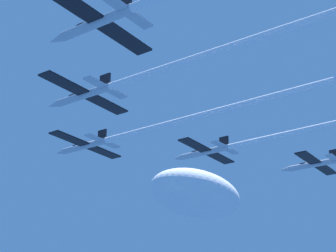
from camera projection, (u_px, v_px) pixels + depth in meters
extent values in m
cylinder|color=#B2BAC6|center=(85.00, 146.00, 99.55)|extent=(1.11, 10.06, 1.11)
cone|color=#B2BAC6|center=(60.00, 152.00, 102.83)|extent=(1.08, 2.21, 1.08)
ellipsoid|color=black|center=(76.00, 146.00, 100.91)|extent=(0.77, 2.01, 0.55)
cube|color=black|center=(69.00, 138.00, 95.96)|extent=(7.65, 2.21, 0.24)
cube|color=black|center=(103.00, 152.00, 102.61)|extent=(7.65, 2.21, 0.24)
cube|color=black|center=(102.00, 134.00, 97.91)|extent=(0.29, 1.81, 1.61)
cube|color=#B2BAC6|center=(94.00, 138.00, 95.57)|extent=(3.44, 1.33, 0.24)
cube|color=#B2BAC6|center=(111.00, 145.00, 99.03)|extent=(3.44, 1.33, 0.24)
cylinder|color=white|center=(206.00, 114.00, 86.06)|extent=(1.00, 40.51, 1.00)
cylinder|color=#B2BAC6|center=(84.00, 95.00, 80.36)|extent=(1.11, 10.06, 1.11)
cone|color=#B2BAC6|center=(53.00, 105.00, 83.64)|extent=(1.08, 2.21, 1.08)
ellipsoid|color=black|center=(73.00, 96.00, 81.72)|extent=(0.77, 2.01, 0.55)
cube|color=black|center=(64.00, 83.00, 76.77)|extent=(7.65, 2.21, 0.24)
cube|color=black|center=(106.00, 105.00, 83.42)|extent=(7.65, 2.21, 0.24)
cube|color=black|center=(105.00, 80.00, 78.72)|extent=(0.29, 1.81, 1.61)
cube|color=#B2BAC6|center=(95.00, 82.00, 76.38)|extent=(3.44, 1.33, 0.24)
cube|color=#B2BAC6|center=(116.00, 94.00, 79.84)|extent=(3.44, 1.33, 0.24)
cylinder|color=white|center=(232.00, 46.00, 67.43)|extent=(1.00, 38.43, 1.00)
cylinder|color=#B2BAC6|center=(205.00, 152.00, 103.35)|extent=(1.11, 10.06, 1.11)
cone|color=#B2BAC6|center=(178.00, 158.00, 106.63)|extent=(1.08, 2.21, 1.08)
ellipsoid|color=black|center=(195.00, 152.00, 104.71)|extent=(0.77, 2.01, 0.55)
cube|color=black|center=(195.00, 145.00, 99.76)|extent=(7.65, 2.21, 0.24)
cube|color=black|center=(220.00, 158.00, 106.41)|extent=(7.65, 2.21, 0.24)
cube|color=black|center=(224.00, 141.00, 101.71)|extent=(0.29, 1.81, 1.61)
cube|color=#B2BAC6|center=(219.00, 144.00, 99.37)|extent=(3.44, 1.33, 0.24)
cube|color=#B2BAC6|center=(231.00, 151.00, 102.82)|extent=(3.44, 1.33, 0.24)
cylinder|color=white|center=(334.00, 124.00, 90.31)|extent=(1.00, 38.83, 1.00)
cylinder|color=#B2BAC6|center=(96.00, 23.00, 61.23)|extent=(1.11, 10.06, 1.11)
cone|color=#B2BAC6|center=(56.00, 40.00, 64.51)|extent=(1.08, 2.21, 1.08)
ellipsoid|color=black|center=(81.00, 26.00, 62.59)|extent=(0.77, 2.01, 0.55)
cube|color=black|center=(71.00, 3.00, 57.64)|extent=(7.65, 2.21, 0.24)
cube|color=black|center=(125.00, 39.00, 64.29)|extent=(7.65, 2.21, 0.24)
cube|color=black|center=(125.00, 0.00, 59.59)|extent=(0.29, 1.81, 1.61)
cube|color=#B2BAC6|center=(112.00, 0.00, 57.25)|extent=(3.44, 1.33, 0.24)
cube|color=#B2BAC6|center=(139.00, 20.00, 60.70)|extent=(3.44, 1.33, 0.24)
cylinder|color=#B2BAC6|center=(314.00, 164.00, 106.78)|extent=(1.11, 10.06, 1.11)
cone|color=#B2BAC6|center=(285.00, 170.00, 110.05)|extent=(1.08, 2.21, 1.08)
ellipsoid|color=black|center=(303.00, 164.00, 108.13)|extent=(0.77, 2.01, 0.55)
cube|color=black|center=(308.00, 158.00, 103.18)|extent=(7.65, 2.21, 0.24)
cube|color=black|center=(325.00, 169.00, 109.84)|extent=(7.65, 2.21, 0.24)
cube|color=black|center=(334.00, 154.00, 105.13)|extent=(0.29, 1.81, 1.61)
cube|color=#B2BAC6|center=(332.00, 157.00, 102.79)|extent=(3.44, 1.33, 0.24)
ellipsoid|color=white|center=(197.00, 195.00, 158.21)|extent=(35.70, 19.63, 12.49)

